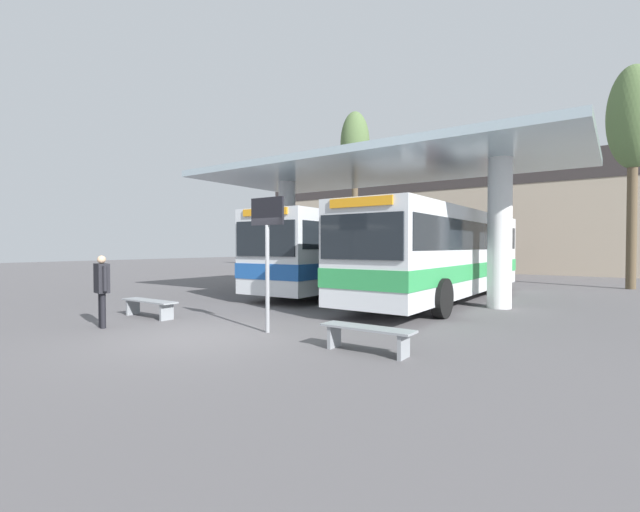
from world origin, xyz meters
name	(u,v)px	position (x,y,z in m)	size (l,w,h in m)	color
ground_plane	(201,336)	(0.00, 0.00, 0.00)	(100.00, 100.00, 0.00)	#565456
townhouse_backdrop	(495,207)	(0.00, 25.69, 4.67)	(40.00, 0.58, 8.02)	tan
station_canopy	(377,180)	(0.00, 7.94, 4.26)	(13.37, 6.67, 4.81)	silver
transit_bus_left_bay	(352,250)	(-2.14, 9.76, 1.73)	(3.12, 11.52, 3.10)	silver
transit_bus_center_bay	(443,251)	(2.21, 8.61, 1.72)	(2.75, 11.46, 3.07)	silver
waiting_bench_near_pillar	(367,333)	(3.55, 0.76, 0.34)	(1.73, 0.44, 0.46)	gray
waiting_bench_mid_platform	(149,304)	(-3.00, 0.76, 0.35)	(1.89, 0.44, 0.46)	gray
info_sign_platform	(267,236)	(0.90, 1.08, 2.10)	(0.90, 0.09, 2.94)	gray
pedestrian_waiting	(102,284)	(-2.58, -0.72, 1.02)	(0.62, 0.33, 1.67)	black
poplar_tree_behind_left	(355,149)	(-7.05, 18.40, 8.23)	(1.90, 1.90, 10.68)	brown
poplar_tree_behind_right	(633,122)	(7.61, 17.40, 7.34)	(2.06, 2.06, 9.82)	brown
parked_car_street	(458,260)	(-1.20, 21.27, 1.04)	(4.25, 2.13, 2.14)	maroon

